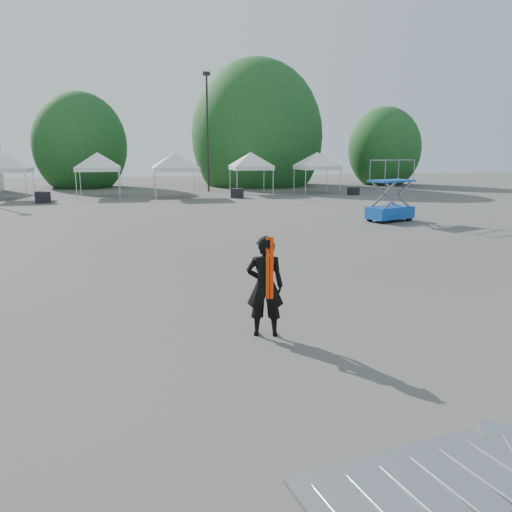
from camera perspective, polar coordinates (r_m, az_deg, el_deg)
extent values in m
plane|color=#474442|center=(11.82, 2.65, -4.82)|extent=(120.00, 120.00, 0.00)
cylinder|color=black|center=(43.33, -5.55, 13.62)|extent=(0.16, 0.16, 9.50)
cube|color=black|center=(43.76, -5.69, 20.04)|extent=(0.60, 0.25, 0.30)
cylinder|color=#382314|center=(51.14, -19.23, 8.70)|extent=(0.36, 0.36, 2.27)
ellipsoid|color=#16431A|center=(51.09, -19.45, 11.83)|extent=(4.16, 4.16, 4.78)
cylinder|color=#382314|center=(51.37, 0.12, 9.65)|extent=(0.36, 0.36, 2.80)
ellipsoid|color=#16431A|center=(51.35, 0.12, 13.50)|extent=(5.12, 5.12, 5.89)
cylinder|color=#382314|center=(54.14, 14.31, 9.03)|extent=(0.36, 0.36, 2.10)
ellipsoid|color=#16431A|center=(54.09, 14.45, 11.77)|extent=(3.84, 3.84, 4.42)
cylinder|color=silver|center=(38.56, -24.78, 7.24)|extent=(0.06, 0.06, 2.00)
cylinder|color=silver|center=(41.38, -24.04, 7.55)|extent=(0.06, 0.06, 2.00)
cube|color=white|center=(40.21, -26.56, 8.77)|extent=(3.07, 3.07, 0.30)
pyramid|color=white|center=(40.19, -26.72, 10.55)|extent=(4.34, 4.34, 1.10)
cylinder|color=silver|center=(38.50, -19.86, 7.62)|extent=(0.06, 0.06, 2.00)
cylinder|color=silver|center=(38.30, -15.38, 7.87)|extent=(0.06, 0.06, 2.00)
cylinder|color=silver|center=(41.46, -19.44, 7.90)|extent=(0.06, 0.06, 2.00)
cylinder|color=silver|center=(41.28, -15.27, 8.14)|extent=(0.06, 0.06, 2.00)
cube|color=white|center=(39.80, -17.58, 9.44)|extent=(3.19, 3.19, 0.30)
pyramid|color=white|center=(39.78, -17.70, 11.24)|extent=(4.51, 4.51, 1.10)
cylinder|color=silver|center=(36.43, -11.39, 7.88)|extent=(0.06, 0.06, 2.00)
cylinder|color=silver|center=(36.69, -6.51, 8.06)|extent=(0.06, 0.06, 2.00)
cylinder|color=silver|center=(39.52, -11.58, 8.17)|extent=(0.06, 0.06, 2.00)
cylinder|color=silver|center=(39.75, -7.08, 8.34)|extent=(0.06, 0.06, 2.00)
cube|color=white|center=(38.01, -9.19, 9.75)|extent=(3.29, 3.29, 0.30)
pyramid|color=white|center=(37.99, -9.26, 11.63)|extent=(4.66, 4.66, 1.10)
cylinder|color=silver|center=(39.16, -2.19, 8.36)|extent=(0.06, 0.06, 2.00)
cylinder|color=silver|center=(39.84, 1.97, 8.43)|extent=(0.06, 0.06, 2.00)
cylinder|color=silver|center=(42.02, -2.99, 8.60)|extent=(0.06, 0.06, 2.00)
cylinder|color=silver|center=(42.66, 0.91, 8.66)|extent=(0.06, 0.06, 2.00)
cube|color=white|center=(40.84, -0.58, 10.03)|extent=(3.12, 3.12, 0.30)
pyramid|color=white|center=(40.82, -0.58, 11.79)|extent=(4.41, 4.41, 1.10)
cylinder|color=silver|center=(40.15, 5.68, 8.40)|extent=(0.06, 0.06, 2.00)
cylinder|color=silver|center=(41.22, 9.60, 8.38)|extent=(0.06, 0.06, 2.00)
cylinder|color=silver|center=(42.95, 4.37, 8.65)|extent=(0.06, 0.06, 2.00)
cylinder|color=silver|center=(43.95, 8.08, 8.64)|extent=(0.06, 0.06, 2.00)
cube|color=white|center=(41.99, 6.97, 10.00)|extent=(3.15, 3.15, 0.30)
pyramid|color=white|center=(41.97, 7.02, 11.70)|extent=(4.46, 4.46, 1.10)
imported|color=black|center=(9.23, 1.02, -3.47)|extent=(0.79, 0.62, 1.90)
cube|color=#FF3505|center=(8.95, 1.34, -1.44)|extent=(0.15, 0.03, 1.14)
cube|color=#0D40B2|center=(25.57, 15.05, 4.83)|extent=(2.58, 1.88, 0.58)
cube|color=#0D40B2|center=(25.44, 15.24, 8.29)|extent=(2.47, 1.80, 0.10)
cylinder|color=black|center=(24.64, 14.50, 3.99)|extent=(0.38, 0.25, 0.35)
cylinder|color=black|center=(25.95, 17.10, 4.23)|extent=(0.38, 0.25, 0.35)
cylinder|color=black|center=(25.29, 12.88, 4.27)|extent=(0.38, 0.25, 0.35)
cylinder|color=black|center=(26.57, 15.49, 4.49)|extent=(0.38, 0.25, 0.35)
cube|color=#92959A|center=(5.87, 18.42, -23.78)|extent=(2.69, 1.64, 0.06)
cube|color=black|center=(36.47, -23.19, 6.18)|extent=(1.11, 0.95, 0.75)
cube|color=black|center=(37.35, -2.16, 7.19)|extent=(1.07, 0.95, 0.69)
cube|color=black|center=(40.56, 11.07, 7.28)|extent=(0.89, 0.77, 0.60)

